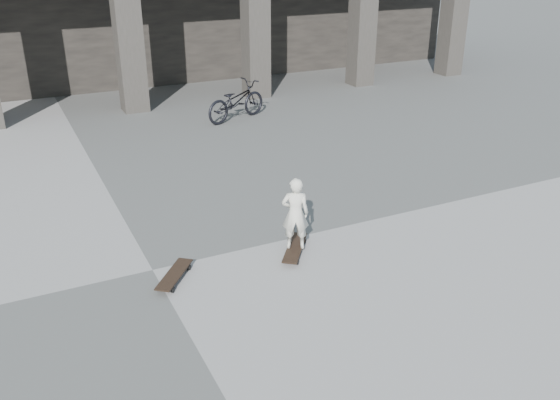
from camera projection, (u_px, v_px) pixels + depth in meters
name	position (u px, v px, depth m)	size (l,w,h in m)	color
ground	(153.00, 270.00, 8.27)	(90.00, 90.00, 0.00)	#525250
longboard	(295.00, 248.00, 8.69)	(0.74, 0.88, 0.09)	black
skateboard_spare	(174.00, 275.00, 7.99)	(0.70, 0.80, 0.10)	black
child	(295.00, 214.00, 8.47)	(0.40, 0.26, 1.09)	beige
bicycle	(236.00, 101.00, 14.95)	(0.64, 1.85, 0.97)	black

